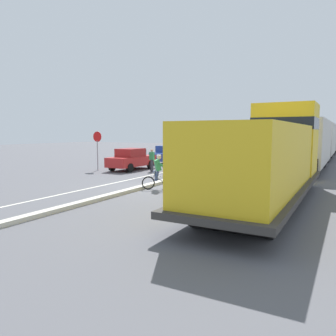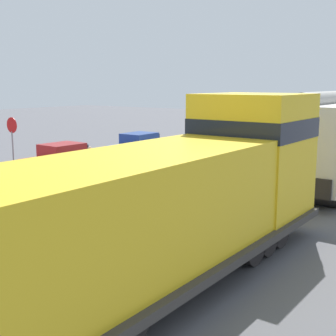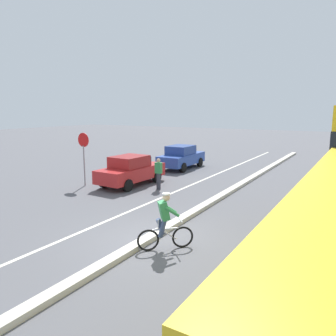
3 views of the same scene
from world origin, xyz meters
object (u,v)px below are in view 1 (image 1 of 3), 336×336
object	(u,v)px
hopper_car_lead	(305,143)
pedestrian_by_cars	(152,160)
locomotive	(270,158)
parked_car_red	(131,159)
cyclist	(158,173)
stop_sign	(97,143)
parked_car_blue	(168,154)
hopper_car_trailing	(326,138)
hopper_car_middle	(319,140)

from	to	relation	value
hopper_car_lead	pedestrian_by_cars	xyz separation A→B (m)	(-9.60, -5.75, -1.23)
locomotive	parked_car_red	size ratio (longest dim) A/B	2.73
locomotive	cyclist	size ratio (longest dim) A/B	6.77
locomotive	stop_sign	xyz separation A→B (m)	(-13.47, 5.03, 0.23)
parked_car_blue	stop_sign	world-z (taller)	stop_sign
locomotive	parked_car_blue	world-z (taller)	locomotive
locomotive	pedestrian_by_cars	distance (m)	11.58
hopper_car_lead	hopper_car_trailing	size ratio (longest dim) A/B	1.00
hopper_car_lead	cyclist	distance (m)	13.14
parked_car_red	pedestrian_by_cars	size ratio (longest dim) A/B	2.62
hopper_car_trailing	parked_car_red	xyz separation A→B (m)	(-11.45, -28.87, -1.26)
hopper_car_trailing	parked_car_red	distance (m)	31.08
parked_car_blue	stop_sign	xyz separation A→B (m)	(-1.90, -7.42, 1.21)
hopper_car_lead	cyclist	world-z (taller)	hopper_car_lead
cyclist	stop_sign	size ratio (longest dim) A/B	0.60
locomotive	hopper_car_trailing	world-z (taller)	locomotive
locomotive	hopper_car_lead	size ratio (longest dim) A/B	1.10
cyclist	parked_car_red	bearing A→B (deg)	134.05
parked_car_blue	cyclist	size ratio (longest dim) A/B	2.46
hopper_car_lead	hopper_car_middle	distance (m)	11.60
hopper_car_middle	hopper_car_trailing	xyz separation A→B (m)	(0.00, 11.60, 0.00)
locomotive	pedestrian_by_cars	xyz separation A→B (m)	(-9.60, 6.41, -0.95)
parked_car_blue	pedestrian_by_cars	size ratio (longest dim) A/B	2.61
hopper_car_trailing	cyclist	bearing A→B (deg)	-98.77
parked_car_blue	cyclist	world-z (taller)	cyclist
locomotive	parked_car_blue	size ratio (longest dim) A/B	2.75
parked_car_red	pedestrian_by_cars	xyz separation A→B (m)	(1.85, -0.08, 0.03)
hopper_car_middle	parked_car_blue	distance (m)	16.23
hopper_car_lead	cyclist	bearing A→B (deg)	-114.46
hopper_car_lead	locomotive	bearing A→B (deg)	-90.00
hopper_car_middle	stop_sign	world-z (taller)	hopper_car_middle
hopper_car_lead	stop_sign	bearing A→B (deg)	-152.12
hopper_car_trailing	pedestrian_by_cars	world-z (taller)	hopper_car_trailing
hopper_car_trailing	stop_sign	xyz separation A→B (m)	(-13.47, -30.33, -0.05)
hopper_car_lead	hopper_car_middle	bearing A→B (deg)	90.00
hopper_car_trailing	parked_car_red	world-z (taller)	hopper_car_trailing
parked_car_red	cyclist	distance (m)	8.68
hopper_car_lead	pedestrian_by_cars	world-z (taller)	hopper_car_lead
hopper_car_middle	cyclist	size ratio (longest dim) A/B	6.18
hopper_car_lead	stop_sign	xyz separation A→B (m)	(-13.47, -7.13, -0.05)
locomotive	stop_sign	bearing A→B (deg)	159.52
cyclist	parked_car_blue	bearing A→B (deg)	116.76
parked_car_red	stop_sign	bearing A→B (deg)	-144.26
locomotive	cyclist	bearing A→B (deg)	177.37
hopper_car_middle	pedestrian_by_cars	world-z (taller)	hopper_car_middle
locomotive	hopper_car_middle	bearing A→B (deg)	90.00
hopper_car_trailing	pedestrian_by_cars	distance (m)	30.52
hopper_car_middle	parked_car_red	distance (m)	20.76
hopper_car_lead	parked_car_blue	bearing A→B (deg)	178.57
locomotive	stop_sign	world-z (taller)	locomotive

